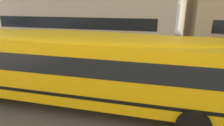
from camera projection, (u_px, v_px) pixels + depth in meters
name	position (u px, v px, depth m)	size (l,w,h in m)	color
ground_plane	(122.00, 86.00, 9.28)	(400.00, 400.00, 0.00)	#4C4C4F
sidewalk_far	(136.00, 50.00, 16.10)	(120.00, 3.00, 0.01)	gray
lane_centreline	(122.00, 86.00, 9.28)	(110.00, 0.16, 0.01)	silver
school_bus	(71.00, 62.00, 7.38)	(12.87, 3.24, 2.87)	yellow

